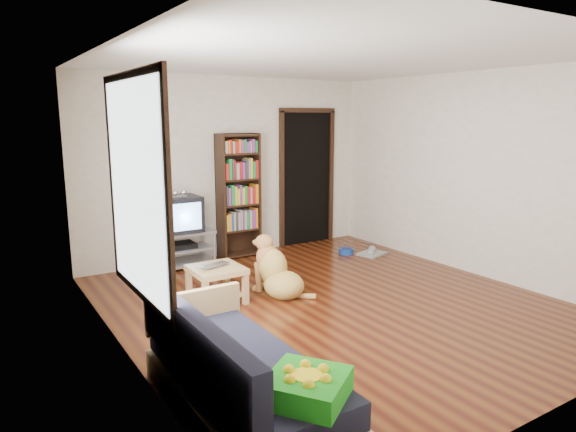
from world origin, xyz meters
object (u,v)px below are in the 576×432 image
green_cushion (307,387)px  laptop (217,266)px  tv_stand (180,248)px  crt_tv (178,214)px  coffee_table (217,277)px  sofa (237,381)px  dog_bowl (346,251)px  bookshelf (238,189)px  grey_rag (372,254)px  dog (276,273)px

green_cushion → laptop: (0.70, 2.75, -0.08)m
green_cushion → tv_stand: size_ratio=0.49×
green_cushion → crt_tv: crt_tv is taller
crt_tv → coffee_table: 1.60m
sofa → coffee_table: sofa is taller
tv_stand → sofa: size_ratio=0.50×
tv_stand → coffee_table: tv_stand is taller
dog_bowl → bookshelf: bearing=151.3°
dog_bowl → crt_tv: crt_tv is taller
grey_rag → coffee_table: (-2.80, -0.58, 0.27)m
green_cushion → tv_stand: green_cushion is taller
laptop → dog: (0.68, -0.12, -0.15)m
grey_rag → tv_stand: size_ratio=0.44×
grey_rag → bookshelf: 2.22m
tv_stand → laptop: bearing=-95.5°
green_cushion → laptop: 2.84m
green_cushion → bookshelf: bearing=32.7°
green_cushion → sofa: bearing=65.7°
tv_stand → crt_tv: 0.47m
green_cushion → dog: bearing=27.3°
dog_bowl → dog: 2.08m
crt_tv → dog: size_ratio=0.73×
green_cushion → sofa: 0.71m
laptop → coffee_table: size_ratio=0.64×
green_cushion → bookshelf: (1.80, 4.38, 0.51)m
crt_tv → sofa: size_ratio=0.32×
laptop → tv_stand: tv_stand is taller
laptop → dog: bearing=-24.9°
dog_bowl → coffee_table: bearing=-161.7°
green_cushion → laptop: green_cushion is taller
grey_rag → crt_tv: size_ratio=0.69×
tv_stand → bookshelf: bookshelf is taller
bookshelf → grey_rag: bearing=-30.9°
dog → tv_stand: bearing=108.0°
grey_rag → dog_bowl: bearing=140.2°
dog_bowl → tv_stand: (-2.36, 0.68, 0.23)m
dog_bowl → crt_tv: 2.56m
crt_tv → coffee_table: crt_tv is taller
dog → dog_bowl: bearing=28.2°
tv_stand → dog: bearing=-72.0°
grey_rag → tv_stand: (-2.66, 0.93, 0.25)m
laptop → crt_tv: crt_tv is taller
crt_tv → dog: 1.82m
dog → bookshelf: bearing=76.7°
crt_tv → green_cushion: bearing=-101.2°
bookshelf → crt_tv: bearing=-175.7°
laptop → tv_stand: size_ratio=0.39×
dog_bowl → dog: dog is taller
tv_stand → crt_tv: (0.00, 0.02, 0.47)m
grey_rag → dog: size_ratio=0.50×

